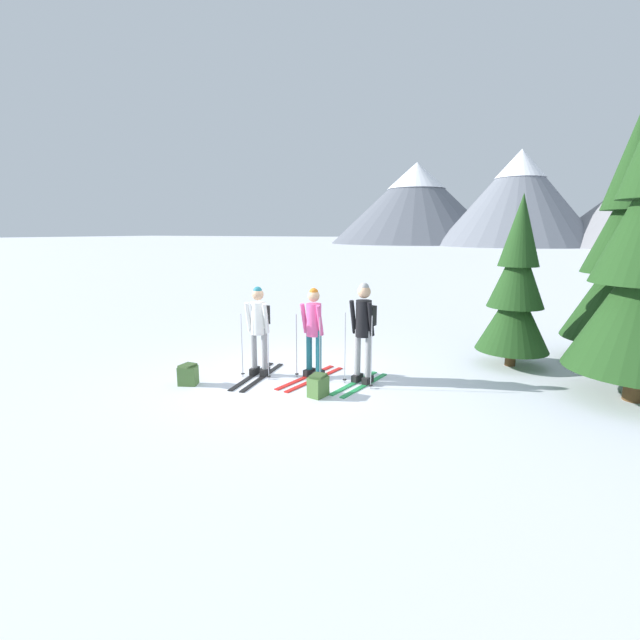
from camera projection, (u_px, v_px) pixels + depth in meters
The scene contains 9 objects.
ground_plane at pixel (299, 379), 8.49m from camera, with size 400.00×400.00×0.00m, color white.
skier_in_white at pixel (259, 326), 8.52m from camera, with size 0.61×1.78×1.72m.
skier_in_pink at pixel (313, 329), 8.39m from camera, with size 0.64×1.76×1.71m.
skier_in_black at pixel (364, 326), 8.06m from camera, with size 0.61×1.59×1.84m.
pine_tree_mid at pixel (516, 290), 9.02m from camera, with size 1.43×1.43×3.45m.
pine_tree_far at pixel (629, 246), 9.12m from camera, with size 2.20×2.20×5.31m.
backpack_on_snow_front at pixel (318, 386), 7.55m from camera, with size 0.30×0.36×0.38m.
backpack_on_snow_beside at pixel (188, 375), 8.13m from camera, with size 0.38×0.34×0.38m.
mountain_ridge_distant at pixel (559, 195), 84.66m from camera, with size 89.41×46.99×19.21m.
Camera 1 is at (3.73, -7.21, 2.73)m, focal length 25.37 mm.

